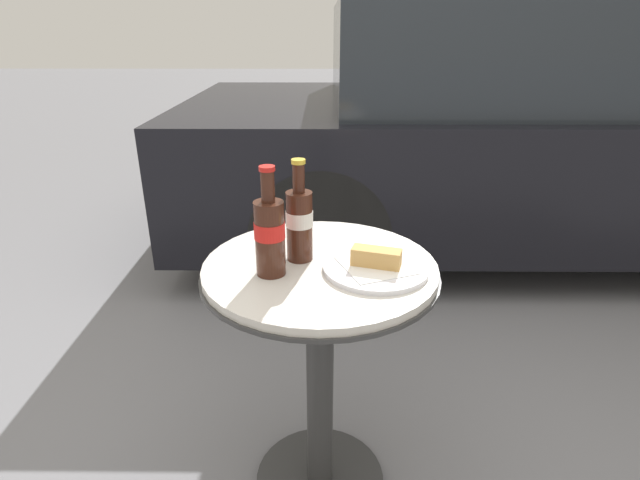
{
  "coord_description": "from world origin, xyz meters",
  "views": [
    {
      "loc": [
        0.01,
        -1.07,
        1.24
      ],
      "look_at": [
        0.0,
        0.03,
        0.77
      ],
      "focal_mm": 28.0,
      "sensor_mm": 36.0,
      "label": 1
    }
  ],
  "objects_px": {
    "cola_bottle_left": "(299,221)",
    "lunch_plate_near": "(376,266)",
    "cola_bottle_right": "(270,233)",
    "bistro_table": "(320,338)",
    "parked_car": "(525,135)"
  },
  "relations": [
    {
      "from": "cola_bottle_left",
      "to": "cola_bottle_right",
      "type": "relative_size",
      "value": 0.98
    },
    {
      "from": "bistro_table",
      "to": "cola_bottle_right",
      "type": "height_order",
      "value": "cola_bottle_right"
    },
    {
      "from": "bistro_table",
      "to": "cola_bottle_right",
      "type": "relative_size",
      "value": 2.83
    },
    {
      "from": "bistro_table",
      "to": "parked_car",
      "type": "distance_m",
      "value": 2.27
    },
    {
      "from": "cola_bottle_left",
      "to": "cola_bottle_right",
      "type": "bearing_deg",
      "value": -128.41
    },
    {
      "from": "cola_bottle_left",
      "to": "parked_car",
      "type": "height_order",
      "value": "parked_car"
    },
    {
      "from": "bistro_table",
      "to": "cola_bottle_right",
      "type": "xyz_separation_m",
      "value": [
        -0.11,
        -0.05,
        0.31
      ]
    },
    {
      "from": "parked_car",
      "to": "cola_bottle_right",
      "type": "bearing_deg",
      "value": -123.89
    },
    {
      "from": "cola_bottle_right",
      "to": "cola_bottle_left",
      "type": "bearing_deg",
      "value": 51.59
    },
    {
      "from": "cola_bottle_left",
      "to": "lunch_plate_near",
      "type": "height_order",
      "value": "cola_bottle_left"
    },
    {
      "from": "cola_bottle_left",
      "to": "lunch_plate_near",
      "type": "xyz_separation_m",
      "value": [
        0.18,
        -0.06,
        -0.09
      ]
    },
    {
      "from": "lunch_plate_near",
      "to": "parked_car",
      "type": "relative_size",
      "value": 0.06
    },
    {
      "from": "parked_car",
      "to": "bistro_table",
      "type": "bearing_deg",
      "value": -122.26
    },
    {
      "from": "lunch_plate_near",
      "to": "cola_bottle_left",
      "type": "bearing_deg",
      "value": 161.04
    },
    {
      "from": "bistro_table",
      "to": "cola_bottle_right",
      "type": "distance_m",
      "value": 0.33
    }
  ]
}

